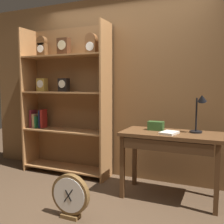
% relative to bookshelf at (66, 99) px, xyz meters
% --- Properties ---
extents(ground_plane, '(10.00, 10.00, 0.00)m').
position_rel_bookshelf_xyz_m(ground_plane, '(0.88, -1.12, -1.13)').
color(ground_plane, '#4C3826').
extents(back_wood_panel, '(4.80, 0.05, 2.60)m').
position_rel_bookshelf_xyz_m(back_wood_panel, '(0.88, 0.21, 0.17)').
color(back_wood_panel, brown).
rests_on(back_wood_panel, ground).
extents(bookshelf, '(1.38, 0.39, 2.21)m').
position_rel_bookshelf_xyz_m(bookshelf, '(0.00, 0.00, 0.00)').
color(bookshelf, '#9E6B3D').
rests_on(bookshelf, ground).
extents(workbench, '(1.14, 0.55, 0.79)m').
position_rel_bookshelf_xyz_m(workbench, '(1.65, -0.32, -0.45)').
color(workbench, brown).
rests_on(workbench, ground).
extents(desk_lamp, '(0.18, 0.18, 0.46)m').
position_rel_bookshelf_xyz_m(desk_lamp, '(1.96, -0.22, -0.07)').
color(desk_lamp, black).
rests_on(desk_lamp, workbench).
extents(toolbox_small, '(0.19, 0.11, 0.11)m').
position_rel_bookshelf_xyz_m(toolbox_small, '(1.45, -0.22, -0.28)').
color(toolbox_small, '#2D5123').
rests_on(toolbox_small, workbench).
extents(open_repair_manual, '(0.21, 0.25, 0.02)m').
position_rel_bookshelf_xyz_m(open_repair_manual, '(1.65, -0.39, -0.33)').
color(open_repair_manual, silver).
rests_on(open_repair_manual, workbench).
extents(round_clock_large, '(0.42, 0.11, 0.46)m').
position_rel_bookshelf_xyz_m(round_clock_large, '(0.83, -1.18, -0.90)').
color(round_clock_large, brown).
rests_on(round_clock_large, ground).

